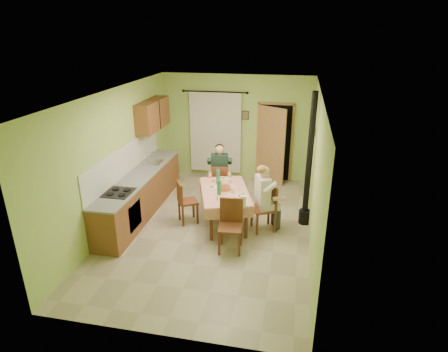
% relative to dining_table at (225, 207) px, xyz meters
% --- Properties ---
extents(floor, '(4.00, 6.00, 0.01)m').
position_rel_dining_table_xyz_m(floor, '(-0.23, -0.26, -0.38)').
color(floor, tan).
rests_on(floor, ground).
extents(room_shell, '(4.04, 6.04, 2.82)m').
position_rel_dining_table_xyz_m(room_shell, '(-0.23, -0.26, 1.44)').
color(room_shell, '#B0D66E').
rests_on(room_shell, ground).
extents(kitchen_run, '(0.64, 3.64, 1.56)m').
position_rel_dining_table_xyz_m(kitchen_run, '(-1.94, 0.14, 0.10)').
color(kitchen_run, brown).
rests_on(kitchen_run, ground).
extents(upper_cabinets, '(0.35, 1.40, 0.70)m').
position_rel_dining_table_xyz_m(upper_cabinets, '(-2.05, 1.44, 1.57)').
color(upper_cabinets, brown).
rests_on(upper_cabinets, room_shell).
extents(curtain, '(1.70, 0.07, 2.22)m').
position_rel_dining_table_xyz_m(curtain, '(-0.78, 2.64, 0.88)').
color(curtain, black).
rests_on(curtain, ground).
extents(doorway, '(0.96, 0.48, 2.15)m').
position_rel_dining_table_xyz_m(doorway, '(0.78, 2.61, 0.67)').
color(doorway, black).
rests_on(doorway, ground).
extents(dining_table, '(1.40, 1.80, 0.76)m').
position_rel_dining_table_xyz_m(dining_table, '(0.00, 0.00, 0.00)').
color(dining_table, tan).
rests_on(dining_table, ground).
extents(tableware, '(0.96, 1.48, 0.33)m').
position_rel_dining_table_xyz_m(tableware, '(0.05, -0.09, 0.44)').
color(tableware, white).
rests_on(tableware, dining_table).
extents(chair_far, '(0.46, 0.46, 0.94)m').
position_rel_dining_table_xyz_m(chair_far, '(-0.33, 1.02, -0.09)').
color(chair_far, '#5D2F19').
rests_on(chair_far, ground).
extents(chair_near, '(0.46, 0.46, 0.99)m').
position_rel_dining_table_xyz_m(chair_near, '(0.30, -0.99, -0.09)').
color(chair_near, '#5D2F19').
rests_on(chair_near, ground).
extents(chair_right, '(0.57, 0.57, 0.99)m').
position_rel_dining_table_xyz_m(chair_right, '(0.84, -0.11, -0.09)').
color(chair_right, '#5D2F19').
rests_on(chair_right, ground).
extents(chair_left, '(0.52, 0.52, 0.93)m').
position_rel_dining_table_xyz_m(chair_left, '(-0.79, -0.10, -0.09)').
color(chair_left, '#5D2F19').
rests_on(chair_left, ground).
extents(man_far, '(0.63, 0.54, 1.39)m').
position_rel_dining_table_xyz_m(man_far, '(-0.33, 1.04, 0.50)').
color(man_far, '#192D23').
rests_on(man_far, chair_far).
extents(man_right, '(0.60, 0.65, 1.39)m').
position_rel_dining_table_xyz_m(man_right, '(0.83, -0.11, 0.50)').
color(man_right, beige).
rests_on(man_right, chair_right).
extents(stove_flue, '(0.24, 0.24, 2.80)m').
position_rel_dining_table_xyz_m(stove_flue, '(1.67, 0.34, 0.64)').
color(stove_flue, black).
rests_on(stove_flue, ground).
extents(picture_back, '(0.19, 0.03, 0.23)m').
position_rel_dining_table_xyz_m(picture_back, '(0.02, 2.71, 1.37)').
color(picture_back, black).
rests_on(picture_back, room_shell).
extents(picture_right, '(0.03, 0.31, 0.21)m').
position_rel_dining_table_xyz_m(picture_right, '(1.74, 0.94, 1.47)').
color(picture_right, brown).
rests_on(picture_right, room_shell).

